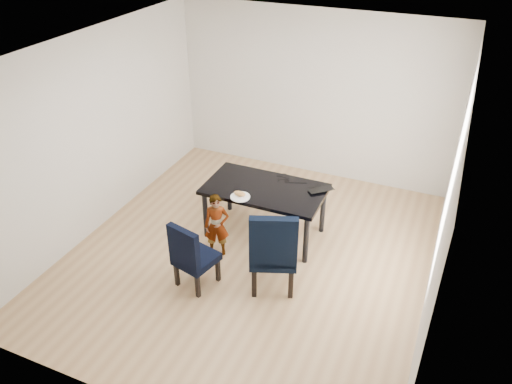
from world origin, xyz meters
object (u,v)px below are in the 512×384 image
at_px(chair_left, 196,253).
at_px(child, 217,225).
at_px(laptop, 319,188).
at_px(chair_right, 273,247).
at_px(plate, 240,197).
at_px(dining_table, 265,211).

distance_m(chair_left, child, 0.62).
bearing_deg(child, laptop, 15.51).
height_order(chair_left, chair_right, chair_right).
bearing_deg(plate, dining_table, 60.16).
xyz_separation_m(chair_left, laptop, (1.04, 1.52, 0.31)).
bearing_deg(chair_right, laptop, 60.32).
height_order(chair_right, laptop, chair_right).
xyz_separation_m(dining_table, plate, (-0.20, -0.35, 0.38)).
relative_size(chair_left, child, 1.02).
bearing_deg(dining_table, plate, -119.84).
height_order(chair_left, plate, chair_left).
height_order(chair_right, child, chair_right).
xyz_separation_m(chair_left, child, (-0.04, 0.62, -0.01)).
relative_size(dining_table, chair_right, 1.42).
bearing_deg(chair_right, child, 142.14).
relative_size(child, plate, 3.44).
bearing_deg(chair_right, chair_left, -178.62).
xyz_separation_m(dining_table, chair_right, (0.49, -0.93, 0.19)).
distance_m(child, plate, 0.48).
bearing_deg(chair_left, dining_table, 88.11).
bearing_deg(dining_table, chair_left, -105.82).
xyz_separation_m(dining_table, laptop, (0.68, 0.25, 0.39)).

